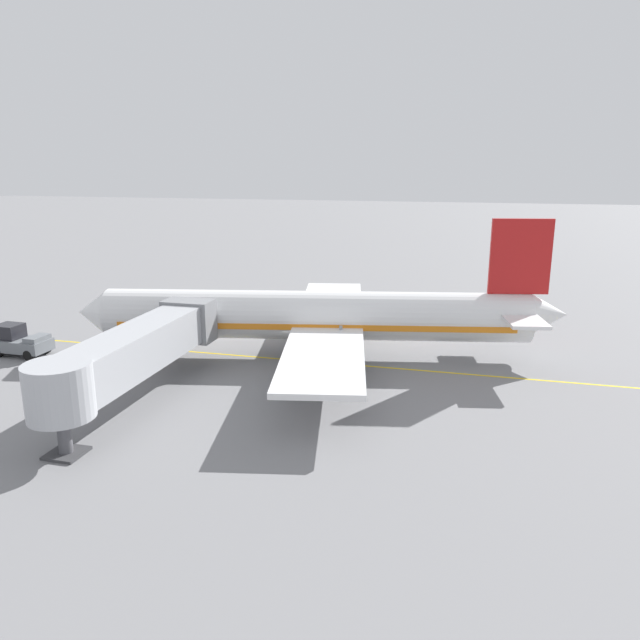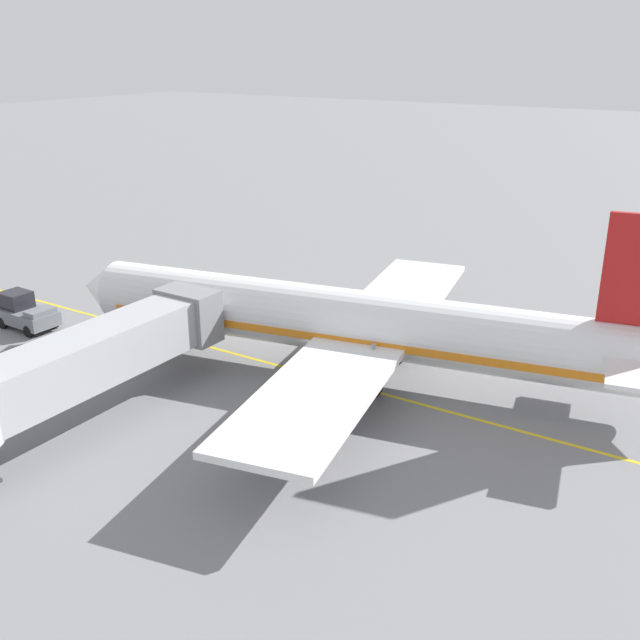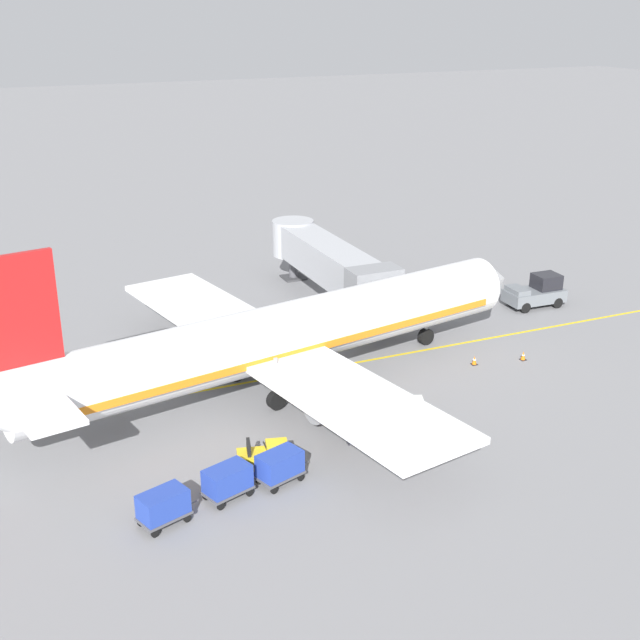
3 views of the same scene
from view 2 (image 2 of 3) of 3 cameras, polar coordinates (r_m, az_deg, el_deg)
name	(u,v)px [view 2 (image 2 of 3)]	position (r m, az deg, el deg)	size (l,w,h in m)	color
ground_plane	(329,379)	(42.14, 0.71, -4.65)	(400.00, 400.00, 0.00)	slate
gate_lead_in_line	(329,379)	(42.14, 0.71, -4.64)	(0.24, 80.00, 0.01)	gold
parked_airliner	(357,324)	(41.50, 2.88, -0.30)	(30.44, 37.15, 10.63)	white
jet_bridge	(87,359)	(37.96, -17.72, -2.93)	(17.00, 3.50, 4.98)	#A8AAAF
pushback_tractor	(25,312)	(53.15, -21.99, 0.55)	(2.34, 4.47, 2.40)	slate
baggage_tug_lead	(350,315)	(50.01, 2.38, 0.41)	(2.00, 2.76, 1.62)	silver
baggage_tug_trailing	(476,332)	(47.98, 12.07, -0.95)	(1.81, 2.72, 1.62)	gold
baggage_cart_front	(481,322)	(49.20, 12.41, -0.13)	(1.94, 2.97, 1.58)	#4C4C51
baggage_cart_second_in_train	(522,328)	(48.68, 15.45, -0.64)	(1.94, 2.97, 1.58)	#4C4C51
baggage_cart_third_in_train	(575,334)	(48.72, 19.30, -1.06)	(1.94, 2.97, 1.58)	#4C4C51
ground_crew_wing_walker	(367,300)	(52.27, 3.69, 1.57)	(0.71, 0.35, 1.69)	#232328
ground_crew_loader	(404,318)	(49.10, 6.61, 0.19)	(0.73, 0.28, 1.69)	#232328
safety_cone_nose_left	(214,320)	(50.71, -8.30, -0.02)	(0.36, 0.36, 0.59)	black
safety_cone_nose_right	(184,309)	(53.23, -10.54, 0.86)	(0.36, 0.36, 0.59)	black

